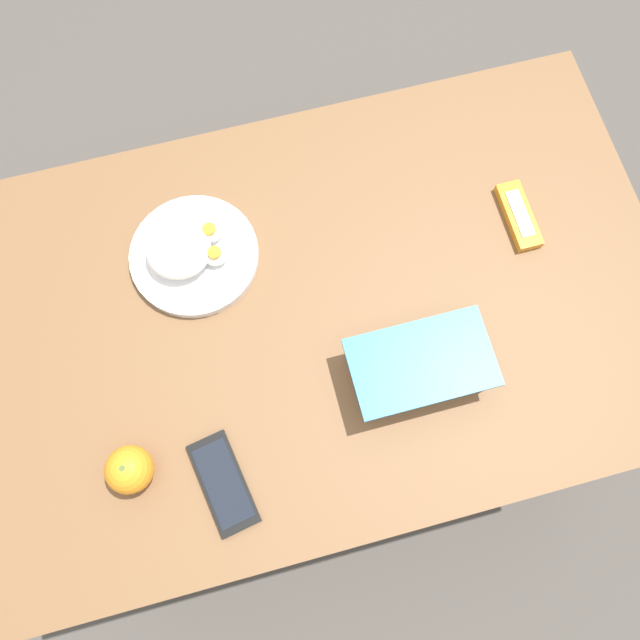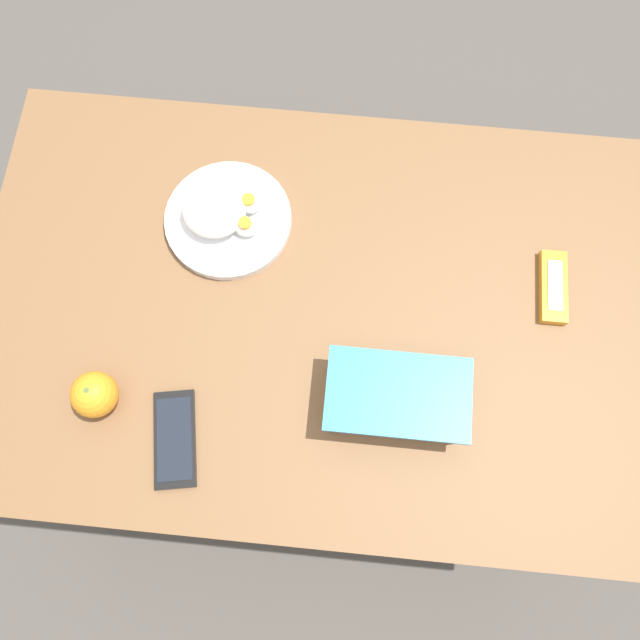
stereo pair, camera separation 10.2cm
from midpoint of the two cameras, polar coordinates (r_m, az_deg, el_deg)
ground_plane at (r=1.76m, az=1.99°, el=-6.33°), size 10.00×10.00×0.00m
table at (r=1.16m, az=3.00°, el=-0.95°), size 1.21×0.77×0.72m
food_container at (r=1.00m, az=9.78°, el=-7.55°), size 0.22×0.13×0.08m
orange_fruit at (r=1.03m, az=-17.33°, el=-7.00°), size 0.07×0.07×0.07m
rice_plate at (r=1.10m, az=-6.15°, el=9.00°), size 0.22×0.22×0.07m
candy_bar at (r=1.15m, az=22.94°, el=2.36°), size 0.04×0.13×0.02m
cell_phone at (r=1.03m, az=-10.37°, el=-11.15°), size 0.09×0.16×0.01m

